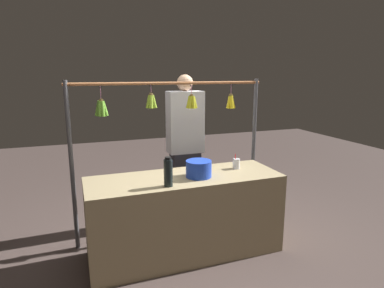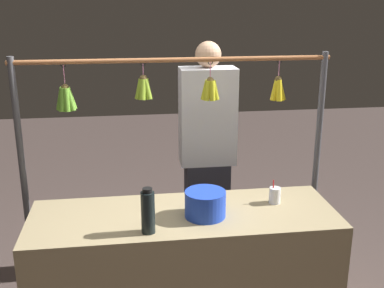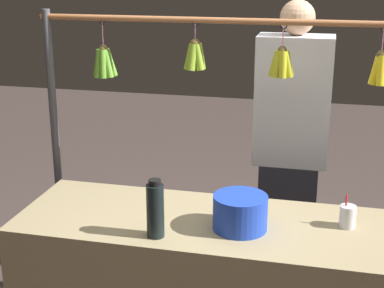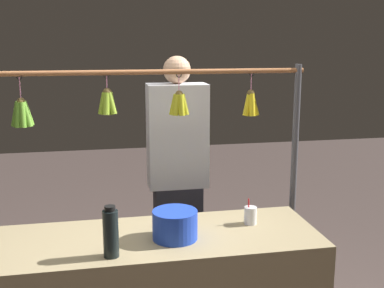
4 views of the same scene
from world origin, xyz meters
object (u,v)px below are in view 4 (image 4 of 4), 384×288
Objects in this scene: drink_cup at (250,215)px; vendor_person at (178,181)px; blue_bucket at (175,225)px; water_bottle at (111,233)px.

vendor_person is (0.32, -0.74, 0.02)m from drink_cup.
drink_cup is at bearing -164.58° from blue_bucket.
water_bottle is at bearing 24.64° from blue_bucket.
vendor_person is (-0.52, -1.04, -0.06)m from water_bottle.
water_bottle reaches higher than blue_bucket.
drink_cup is (-0.48, -0.13, -0.03)m from blue_bucket.
blue_bucket is 0.14× the size of vendor_person.
drink_cup is at bearing 113.18° from vendor_person.
drink_cup is 0.09× the size of vendor_person.
vendor_person is (-0.16, -0.88, -0.01)m from blue_bucket.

